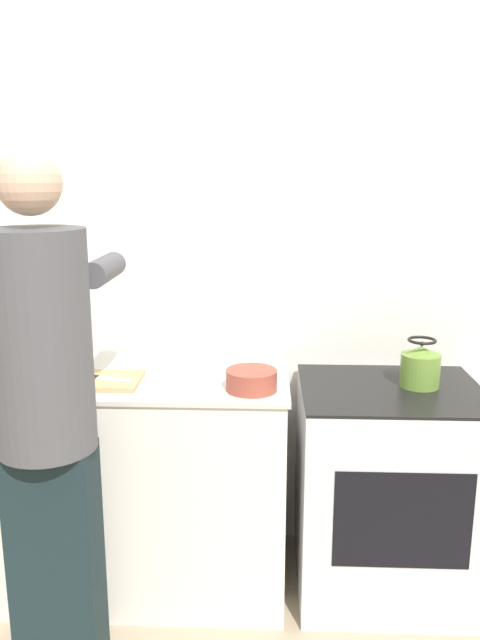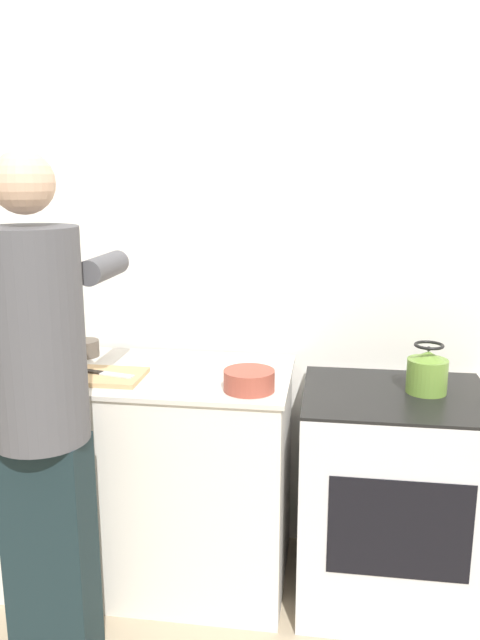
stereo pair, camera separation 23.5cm
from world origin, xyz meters
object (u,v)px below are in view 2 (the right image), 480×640
at_px(oven, 391,497).
at_px(bowl_prep, 85,348).
at_px(canister_jar, 28,341).
at_px(cutting_board, 95,376).
at_px(kettle, 427,372).
at_px(person, 41,402).
at_px(knife, 106,374).

distance_m(oven, bowl_prep, 1.45).
bearing_deg(canister_jar, oven, -2.23).
bearing_deg(cutting_board, kettle, 6.33).
height_order(cutting_board, kettle, kettle).
height_order(oven, canister_jar, canister_jar).
distance_m(oven, kettle, 0.54).
bearing_deg(person, kettle, 22.59).
relative_size(cutting_board, canister_jar, 2.14).
height_order(person, knife, person).
bearing_deg(canister_jar, knife, -23.33).
bearing_deg(kettle, knife, -173.29).
distance_m(person, kettle, 1.43).
xyz_separation_m(person, kettle, (1.32, 0.55, -0.01)).
xyz_separation_m(oven, cutting_board, (-1.19, -0.11, 0.50)).
bearing_deg(bowl_prep, knife, -54.80).
distance_m(person, canister_jar, 0.67).
xyz_separation_m(kettle, bowl_prep, (-1.45, 0.14, -0.00)).
height_order(oven, person, person).
bearing_deg(oven, bowl_prep, 172.66).
bearing_deg(cutting_board, knife, -3.43).
relative_size(person, canister_jar, 9.86).
bearing_deg(knife, person, -87.36).
height_order(kettle, bowl_prep, kettle).
distance_m(person, cutting_board, 0.41).
bearing_deg(canister_jar, kettle, -1.04).
bearing_deg(bowl_prep, oven, -7.34).
bearing_deg(knife, bowl_prep, 138.31).
relative_size(person, cutting_board, 4.60).
bearing_deg(kettle, bowl_prep, 174.40).
height_order(oven, knife, knife).
relative_size(oven, knife, 3.87).
bearing_deg(bowl_prep, person, -79.42).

